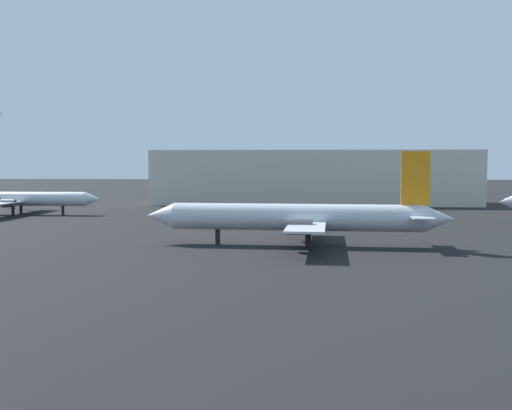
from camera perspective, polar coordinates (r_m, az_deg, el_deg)
airplane_distant at (r=60.83m, az=4.17°, el=-1.17°), size 31.44×20.52×9.59m
airplane_far_right at (r=104.55m, az=-21.51°, el=0.55°), size 25.82×21.33×7.51m
terminal_building at (r=125.44m, az=5.48°, el=2.67°), size 65.33×18.50×11.00m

